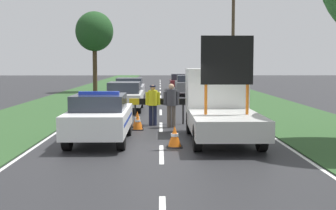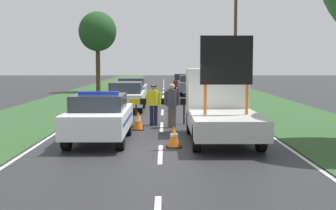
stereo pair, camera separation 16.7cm
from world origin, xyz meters
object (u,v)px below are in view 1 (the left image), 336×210
police_officer (153,101)px  queued_car_wagon_maroon (179,82)px  pedestrian_civilian (171,102)px  queued_car_sedan_silver (130,89)px  traffic_cone_near_police (138,122)px  police_car (100,117)px  roadside_tree_near_right (94,32)px  traffic_cone_lane_edge (220,120)px  work_truck (220,106)px  traffic_cone_behind_barrier (175,137)px  road_barrier (159,103)px  queued_car_van_white (125,96)px  traffic_cone_near_truck (128,116)px  queued_car_suv_grey (187,85)px  traffic_cone_centre_front (137,119)px  utility_pole (233,32)px

police_officer → queued_car_wagon_maroon: (2.11, 24.85, -0.21)m
pedestrian_civilian → queued_car_sedan_silver: (-2.43, 12.47, -0.20)m
queued_car_sedan_silver → traffic_cone_near_police: bearing=95.0°
police_car → roadside_tree_near_right: bearing=98.6°
traffic_cone_near_police → police_car: bearing=-111.5°
police_officer → queued_car_sedan_silver: size_ratio=0.35×
pedestrian_civilian → queued_car_sedan_silver: 12.70m
police_car → traffic_cone_lane_edge: 5.67m
police_car → work_truck: work_truck is taller
traffic_cone_behind_barrier → queued_car_wagon_maroon: (1.38, 29.74, 0.45)m
road_barrier → police_officer: (-0.26, -0.44, 0.11)m
traffic_cone_behind_barrier → traffic_cone_lane_edge: size_ratio=1.17×
queued_car_van_white → queued_car_wagon_maroon: size_ratio=1.19×
traffic_cone_near_police → traffic_cone_behind_barrier: (1.28, -3.66, 0.02)m
traffic_cone_behind_barrier → queued_car_wagon_maroon: queued_car_wagon_maroon is taller
traffic_cone_near_truck → queued_car_van_white: bearing=95.8°
police_officer → queued_car_suv_grey: bearing=-119.9°
police_officer → traffic_cone_near_police: bearing=43.8°
traffic_cone_near_truck → queued_car_wagon_maroon: (3.21, 23.71, 0.50)m
pedestrian_civilian → traffic_cone_lane_edge: 2.09m
police_car → traffic_cone_near_truck: 5.15m
police_officer → traffic_cone_centre_front: size_ratio=2.61×
traffic_cone_behind_barrier → police_officer: bearing=98.4°
utility_pole → road_barrier: bearing=-114.6°
work_truck → utility_pole: size_ratio=0.61×
queued_car_van_white → queued_car_sedan_silver: bearing=-88.9°
road_barrier → traffic_cone_near_police: road_barrier is taller
queued_car_wagon_maroon → road_barrier: bearing=85.7°
police_officer → utility_pole: (4.84, 10.44, 3.45)m
road_barrier → traffic_cone_behind_barrier: (0.47, -5.33, -0.54)m
queued_car_van_white → utility_pole: size_ratio=0.54×
road_barrier → roadside_tree_near_right: 22.39m
road_barrier → traffic_cone_near_truck: size_ratio=4.54×
police_officer → traffic_cone_near_truck: size_ratio=3.01×
work_truck → traffic_cone_centre_front: size_ratio=8.40×
traffic_cone_near_truck → utility_pole: 11.79m
pedestrian_civilian → traffic_cone_near_truck: (-1.83, 1.68, -0.74)m
work_truck → queued_car_van_white: work_truck is taller
traffic_cone_centre_front → queued_car_wagon_maroon: (2.72, 25.27, 0.46)m
queued_car_van_white → traffic_cone_near_truck: bearing=95.8°
traffic_cone_behind_barrier → roadside_tree_near_right: 27.69m
roadside_tree_near_right → work_truck: bearing=-73.1°
pedestrian_civilian → traffic_cone_near_truck: 2.59m
queued_car_wagon_maroon → utility_pole: bearing=100.7°
police_officer → traffic_cone_near_police: 1.51m
traffic_cone_centre_front → roadside_tree_near_right: 23.13m
traffic_cone_near_truck → queued_car_van_white: (-0.49, 4.81, 0.52)m
police_car → traffic_cone_behind_barrier: (2.35, -0.94, -0.48)m
work_truck → traffic_cone_near_truck: 5.63m
queued_car_suv_grey → utility_pole: utility_pole is taller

